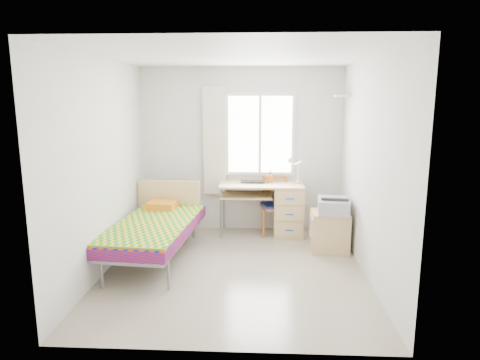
{
  "coord_description": "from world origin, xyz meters",
  "views": [
    {
      "loc": [
        0.32,
        -5.04,
        2.14
      ],
      "look_at": [
        0.04,
        0.55,
        1.05
      ],
      "focal_mm": 32.0,
      "sensor_mm": 36.0,
      "label": 1
    }
  ],
  "objects_px": {
    "bed": "(155,227)",
    "chair": "(275,202)",
    "printer": "(333,205)",
    "desk": "(284,207)",
    "cabinet": "(329,231)"
  },
  "relations": [
    {
      "from": "bed",
      "to": "desk",
      "type": "distance_m",
      "value": 2.07
    },
    {
      "from": "chair",
      "to": "cabinet",
      "type": "bearing_deg",
      "value": -59.28
    },
    {
      "from": "desk",
      "to": "chair",
      "type": "bearing_deg",
      "value": 161.2
    },
    {
      "from": "desk",
      "to": "chair",
      "type": "height_order",
      "value": "chair"
    },
    {
      "from": "desk",
      "to": "cabinet",
      "type": "height_order",
      "value": "desk"
    },
    {
      "from": "chair",
      "to": "bed",
      "type": "bearing_deg",
      "value": -160.51
    },
    {
      "from": "bed",
      "to": "desk",
      "type": "bearing_deg",
      "value": 36.16
    },
    {
      "from": "desk",
      "to": "printer",
      "type": "relative_size",
      "value": 2.54
    },
    {
      "from": "bed",
      "to": "chair",
      "type": "bearing_deg",
      "value": 39.16
    },
    {
      "from": "bed",
      "to": "desk",
      "type": "height_order",
      "value": "bed"
    },
    {
      "from": "bed",
      "to": "cabinet",
      "type": "relative_size",
      "value": 3.76
    },
    {
      "from": "bed",
      "to": "printer",
      "type": "xyz_separation_m",
      "value": [
        2.41,
        0.35,
        0.24
      ]
    },
    {
      "from": "cabinet",
      "to": "printer",
      "type": "distance_m",
      "value": 0.39
    },
    {
      "from": "chair",
      "to": "printer",
      "type": "relative_size",
      "value": 1.79
    },
    {
      "from": "chair",
      "to": "printer",
      "type": "distance_m",
      "value": 1.09
    }
  ]
}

